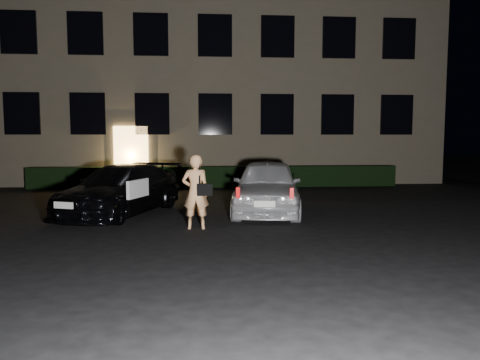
{
  "coord_description": "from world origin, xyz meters",
  "views": [
    {
      "loc": [
        -0.56,
        -8.73,
        2.12
      ],
      "look_at": [
        0.31,
        2.0,
        1.09
      ],
      "focal_mm": 35.0,
      "sensor_mm": 36.0,
      "label": 1
    }
  ],
  "objects": [
    {
      "name": "hedge",
      "position": [
        0.0,
        10.5,
        0.42
      ],
      "size": [
        15.0,
        0.7,
        0.85
      ],
      "primitive_type": "cube",
      "color": "black",
      "rests_on": "ground"
    },
    {
      "name": "hatch",
      "position": [
        1.2,
        3.86,
        0.74
      ],
      "size": [
        2.44,
        4.56,
        1.48
      ],
      "rotation": [
        0.0,
        0.0,
        -0.17
      ],
      "color": "silver",
      "rests_on": "ground"
    },
    {
      "name": "sedan",
      "position": [
        -2.76,
        3.99,
        0.66
      ],
      "size": [
        3.41,
        4.92,
        1.32
      ],
      "rotation": [
        0.0,
        0.0,
        -0.38
      ],
      "color": "black",
      "rests_on": "ground"
    },
    {
      "name": "ground",
      "position": [
        0.0,
        0.0,
        0.0
      ],
      "size": [
        80.0,
        80.0,
        0.0
      ],
      "primitive_type": "plane",
      "color": "black",
      "rests_on": "ground"
    },
    {
      "name": "building",
      "position": [
        -0.0,
        14.99,
        6.0
      ],
      "size": [
        20.0,
        8.11,
        12.0
      ],
      "color": "#6B604C",
      "rests_on": "ground"
    },
    {
      "name": "man",
      "position": [
        -0.71,
        1.81,
        0.85
      ],
      "size": [
        0.69,
        0.41,
        1.69
      ],
      "rotation": [
        0.0,
        0.0,
        3.14
      ],
      "color": "#FAB373",
      "rests_on": "ground"
    }
  ]
}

